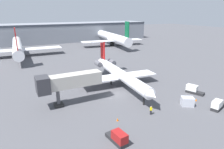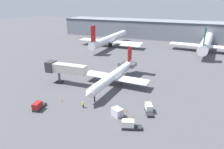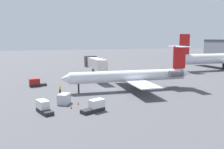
{
  "view_description": "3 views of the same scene",
  "coord_description": "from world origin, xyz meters",
  "px_view_note": "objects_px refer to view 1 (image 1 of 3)",
  "views": [
    {
      "loc": [
        -19.56,
        -37.03,
        18.24
      ],
      "look_at": [
        0.22,
        2.92,
        3.89
      ],
      "focal_mm": 31.73,
      "sensor_mm": 36.0,
      "label": 1
    },
    {
      "loc": [
        24.27,
        -49.22,
        24.51
      ],
      "look_at": [
        2.87,
        3.27,
        3.79
      ],
      "focal_mm": 33.55,
      "sensor_mm": 36.0,
      "label": 2
    },
    {
      "loc": [
        51.83,
        -16.62,
        11.49
      ],
      "look_at": [
        0.72,
        0.89,
        3.36
      ],
      "focal_mm": 38.17,
      "sensor_mm": 36.0,
      "label": 3
    }
  ],
  "objects_px": {
    "jet_bridge": "(65,82)",
    "traffic_cone_mid": "(118,119)",
    "cargo_container_uld": "(187,101)",
    "traffic_cone_far": "(183,99)",
    "ground_crew_marshaller": "(151,110)",
    "regional_jet": "(118,73)",
    "traffic_cone_near": "(196,100)",
    "baggage_tug_lead": "(217,105)",
    "baggage_tug_spare": "(193,90)",
    "parked_airliner_west_mid": "(112,38)",
    "baggage_tug_trailing": "(118,138)",
    "parked_airliner_west_end": "(17,47)"
  },
  "relations": [
    {
      "from": "ground_crew_marshaller",
      "to": "baggage_tug_lead",
      "type": "height_order",
      "value": "baggage_tug_lead"
    },
    {
      "from": "baggage_tug_lead",
      "to": "traffic_cone_near",
      "type": "xyz_separation_m",
      "value": [
        -0.65,
        4.43,
        -0.56
      ]
    },
    {
      "from": "ground_crew_marshaller",
      "to": "baggage_tug_lead",
      "type": "relative_size",
      "value": 0.4
    },
    {
      "from": "ground_crew_marshaller",
      "to": "cargo_container_uld",
      "type": "xyz_separation_m",
      "value": [
        8.77,
        -0.33,
        0.04
      ]
    },
    {
      "from": "jet_bridge",
      "to": "baggage_tug_spare",
      "type": "bearing_deg",
      "value": -14.76
    },
    {
      "from": "baggage_tug_spare",
      "to": "traffic_cone_near",
      "type": "height_order",
      "value": "baggage_tug_spare"
    },
    {
      "from": "parked_airliner_west_mid",
      "to": "ground_crew_marshaller",
      "type": "bearing_deg",
      "value": -111.12
    },
    {
      "from": "baggage_tug_lead",
      "to": "traffic_cone_far",
      "type": "bearing_deg",
      "value": 114.34
    },
    {
      "from": "jet_bridge",
      "to": "traffic_cone_mid",
      "type": "relative_size",
      "value": 23.57
    },
    {
      "from": "baggage_tug_spare",
      "to": "cargo_container_uld",
      "type": "distance_m",
      "value": 7.36
    },
    {
      "from": "baggage_tug_lead",
      "to": "traffic_cone_mid",
      "type": "height_order",
      "value": "baggage_tug_lead"
    },
    {
      "from": "baggage_tug_lead",
      "to": "cargo_container_uld",
      "type": "distance_m",
      "value": 5.5
    },
    {
      "from": "jet_bridge",
      "to": "cargo_container_uld",
      "type": "height_order",
      "value": "jet_bridge"
    },
    {
      "from": "baggage_tug_lead",
      "to": "traffic_cone_mid",
      "type": "xyz_separation_m",
      "value": [
        -19.38,
        4.76,
        -0.56
      ]
    },
    {
      "from": "baggage_tug_spare",
      "to": "regional_jet",
      "type": "bearing_deg",
      "value": 136.09
    },
    {
      "from": "baggage_tug_spare",
      "to": "parked_airliner_west_mid",
      "type": "distance_m",
      "value": 68.29
    },
    {
      "from": "regional_jet",
      "to": "traffic_cone_mid",
      "type": "xyz_separation_m",
      "value": [
        -8.45,
        -15.57,
        -3.03
      ]
    },
    {
      "from": "cargo_container_uld",
      "to": "regional_jet",
      "type": "bearing_deg",
      "value": 112.54
    },
    {
      "from": "cargo_container_uld",
      "to": "traffic_cone_near",
      "type": "height_order",
      "value": "cargo_container_uld"
    },
    {
      "from": "traffic_cone_mid",
      "to": "cargo_container_uld",
      "type": "bearing_deg",
      "value": -3.87
    },
    {
      "from": "jet_bridge",
      "to": "ground_crew_marshaller",
      "type": "height_order",
      "value": "jet_bridge"
    },
    {
      "from": "regional_jet",
      "to": "traffic_cone_near",
      "type": "bearing_deg",
      "value": -57.11
    },
    {
      "from": "baggage_tug_lead",
      "to": "traffic_cone_far",
      "type": "relative_size",
      "value": 7.7
    },
    {
      "from": "regional_jet",
      "to": "baggage_tug_lead",
      "type": "bearing_deg",
      "value": -61.73
    },
    {
      "from": "baggage_tug_lead",
      "to": "baggage_tug_spare",
      "type": "height_order",
      "value": "same"
    },
    {
      "from": "regional_jet",
      "to": "traffic_cone_mid",
      "type": "relative_size",
      "value": 56.52
    },
    {
      "from": "cargo_container_uld",
      "to": "traffic_cone_far",
      "type": "distance_m",
      "value": 2.71
    },
    {
      "from": "cargo_container_uld",
      "to": "ground_crew_marshaller",
      "type": "bearing_deg",
      "value": 177.87
    },
    {
      "from": "baggage_tug_trailing",
      "to": "baggage_tug_spare",
      "type": "xyz_separation_m",
      "value": [
        24.21,
        8.4,
        0.0
      ]
    },
    {
      "from": "traffic_cone_near",
      "to": "parked_airliner_west_mid",
      "type": "bearing_deg",
      "value": 77.82
    },
    {
      "from": "jet_bridge",
      "to": "ground_crew_marshaller",
      "type": "xyz_separation_m",
      "value": [
        12.84,
        -11.06,
        -3.97
      ]
    },
    {
      "from": "traffic_cone_mid",
      "to": "parked_airliner_west_end",
      "type": "bearing_deg",
      "value": 101.88
    },
    {
      "from": "traffic_cone_near",
      "to": "baggage_tug_lead",
      "type": "bearing_deg",
      "value": -81.66
    },
    {
      "from": "traffic_cone_far",
      "to": "parked_airliner_west_end",
      "type": "bearing_deg",
      "value": 115.8
    },
    {
      "from": "ground_crew_marshaller",
      "to": "parked_airliner_west_mid",
      "type": "height_order",
      "value": "parked_airliner_west_mid"
    },
    {
      "from": "jet_bridge",
      "to": "traffic_cone_far",
      "type": "bearing_deg",
      "value": -21.64
    },
    {
      "from": "jet_bridge",
      "to": "traffic_cone_mid",
      "type": "distance_m",
      "value": 12.93
    },
    {
      "from": "ground_crew_marshaller",
      "to": "regional_jet",
      "type": "bearing_deg",
      "value": 83.42
    },
    {
      "from": "baggage_tug_spare",
      "to": "traffic_cone_far",
      "type": "height_order",
      "value": "baggage_tug_spare"
    },
    {
      "from": "cargo_container_uld",
      "to": "baggage_tug_trailing",
      "type": "bearing_deg",
      "value": -166.55
    },
    {
      "from": "baggage_tug_lead",
      "to": "cargo_container_uld",
      "type": "bearing_deg",
      "value": 137.35
    },
    {
      "from": "cargo_container_uld",
      "to": "baggage_tug_spare",
      "type": "bearing_deg",
      "value": 33.62
    },
    {
      "from": "baggage_tug_spare",
      "to": "traffic_cone_mid",
      "type": "relative_size",
      "value": 7.69
    },
    {
      "from": "ground_crew_marshaller",
      "to": "traffic_cone_near",
      "type": "distance_m",
      "value": 12.18
    },
    {
      "from": "regional_jet",
      "to": "baggage_tug_trailing",
      "type": "height_order",
      "value": "regional_jet"
    },
    {
      "from": "regional_jet",
      "to": "baggage_tug_trailing",
      "type": "xyz_separation_m",
      "value": [
        -11.19,
        -20.93,
        -2.47
      ]
    },
    {
      "from": "baggage_tug_lead",
      "to": "traffic_cone_far",
      "type": "xyz_separation_m",
      "value": [
        -2.72,
        6.0,
        -0.56
      ]
    },
    {
      "from": "ground_crew_marshaller",
      "to": "baggage_tug_spare",
      "type": "bearing_deg",
      "value": 14.12
    },
    {
      "from": "traffic_cone_far",
      "to": "baggage_tug_trailing",
      "type": "bearing_deg",
      "value": -161.2
    },
    {
      "from": "regional_jet",
      "to": "traffic_cone_near",
      "type": "xyz_separation_m",
      "value": [
        10.28,
        -15.9,
        -3.03
      ]
    }
  ]
}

